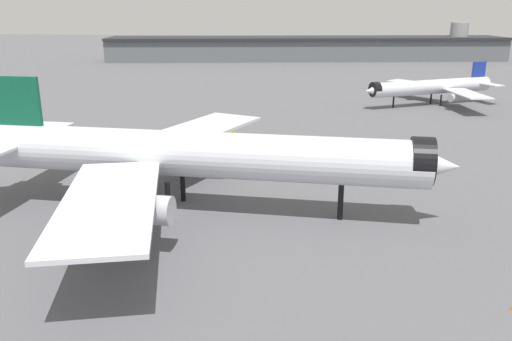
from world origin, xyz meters
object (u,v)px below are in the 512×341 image
object	(u,v)px
service_truck_front	(73,144)
baggage_tug_wing	(226,133)
airliner_near_gate	(192,155)
airliner_far_taxiway	(432,87)

from	to	relation	value
service_truck_front	baggage_tug_wing	distance (m)	30.47
airliner_near_gate	service_truck_front	size ratio (longest dim) A/B	11.27
airliner_near_gate	service_truck_front	world-z (taller)	airliner_near_gate
airliner_far_taxiway	baggage_tug_wing	bearing A→B (deg)	13.09
airliner_far_taxiway	baggage_tug_wing	distance (m)	66.71
baggage_tug_wing	airliner_near_gate	bearing A→B (deg)	48.73
airliner_near_gate	service_truck_front	xyz separation A→B (m)	(-28.53, 26.36, -6.05)
airliner_near_gate	baggage_tug_wing	size ratio (longest dim) A/B	19.48
airliner_near_gate	airliner_far_taxiway	bearing A→B (deg)	63.80
airliner_near_gate	airliner_far_taxiway	world-z (taller)	airliner_near_gate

